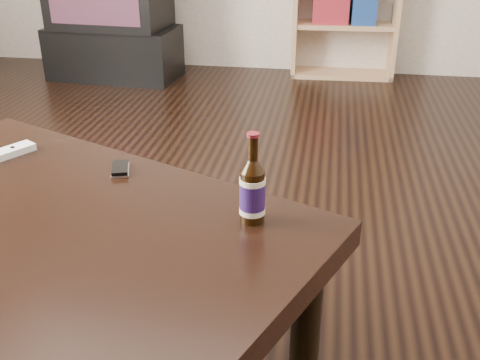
% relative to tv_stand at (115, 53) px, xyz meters
% --- Properties ---
extents(floor, '(5.00, 6.00, 0.01)m').
position_rel_tv_stand_xyz_m(floor, '(1.14, -2.55, -0.20)').
color(floor, black).
rests_on(floor, ground).
extents(tv_stand, '(0.99, 0.55, 0.38)m').
position_rel_tv_stand_xyz_m(tv_stand, '(0.00, 0.00, 0.00)').
color(tv_stand, black).
rests_on(tv_stand, floor).
extents(coffee_table, '(1.56, 1.27, 0.51)m').
position_rel_tv_stand_xyz_m(coffee_table, '(0.96, -2.95, 0.25)').
color(coffee_table, black).
rests_on(coffee_table, floor).
extents(beer_bottle, '(0.08, 0.08, 0.23)m').
position_rel_tv_stand_xyz_m(beer_bottle, '(1.48, -2.90, 0.40)').
color(beer_bottle, black).
rests_on(beer_bottle, coffee_table).
extents(phone, '(0.08, 0.11, 0.02)m').
position_rel_tv_stand_xyz_m(phone, '(1.06, -2.68, 0.33)').
color(phone, silver).
rests_on(phone, coffee_table).
extents(remote, '(0.14, 0.19, 0.02)m').
position_rel_tv_stand_xyz_m(remote, '(0.67, -2.64, 0.33)').
color(remote, silver).
rests_on(remote, coffee_table).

